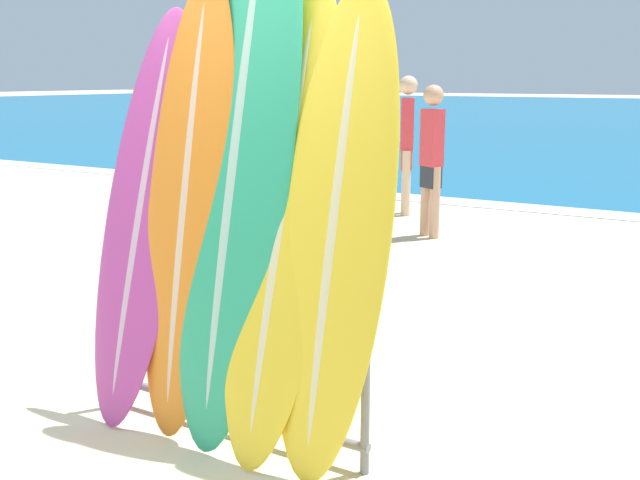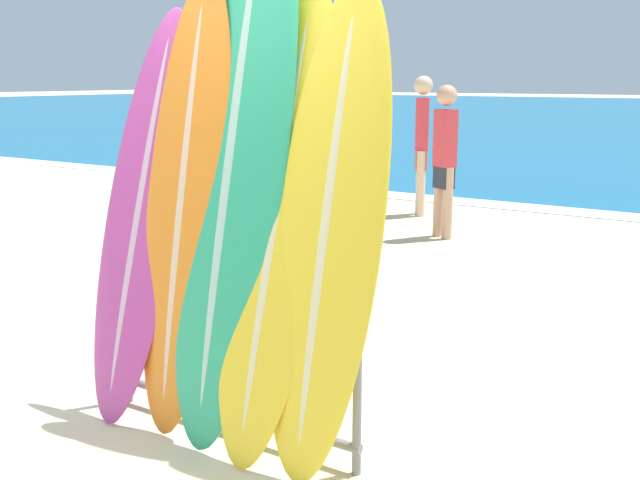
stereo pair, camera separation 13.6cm
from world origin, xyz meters
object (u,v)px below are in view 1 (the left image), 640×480
(surfboard_rack, at_px, (234,350))
(person_mid_beach, at_px, (432,155))
(surfboard_slot_1, at_px, (188,205))
(surfboard_slot_3, at_px, (283,224))
(person_near_water, at_px, (407,140))
(surfboard_slot_0, at_px, (144,215))
(surfboard_slot_4, at_px, (336,231))
(person_far_left, at_px, (319,165))
(surfboard_slot_2, at_px, (238,165))

(surfboard_rack, bearing_deg, person_mid_beach, 101.55)
(surfboard_slot_1, relative_size, surfboard_slot_3, 1.04)
(person_near_water, bearing_deg, surfboard_rack, -6.57)
(surfboard_slot_0, bearing_deg, surfboard_slot_3, 0.81)
(surfboard_slot_3, distance_m, surfboard_slot_4, 0.27)
(surfboard_slot_0, relative_size, person_mid_beach, 1.26)
(surfboard_slot_0, height_order, surfboard_slot_4, surfboard_slot_4)
(surfboard_rack, relative_size, person_near_water, 0.84)
(surfboard_slot_4, height_order, person_far_left, surfboard_slot_4)
(surfboard_rack, bearing_deg, person_near_water, 106.62)
(person_mid_beach, bearing_deg, surfboard_slot_1, 129.28)
(surfboard_slot_4, height_order, person_near_water, surfboard_slot_4)
(surfboard_rack, xyz_separation_m, surfboard_slot_0, (-0.57, 0.04, 0.59))
(person_near_water, xyz_separation_m, person_mid_beach, (0.79, -1.12, -0.05))
(surfboard_slot_4, relative_size, person_near_water, 1.23)
(surfboard_slot_0, bearing_deg, person_far_left, 106.02)
(surfboard_slot_4, bearing_deg, surfboard_slot_3, 176.83)
(surfboard_rack, height_order, surfboard_slot_3, surfboard_slot_3)
(surfboard_slot_3, height_order, surfboard_slot_4, surfboard_slot_4)
(surfboard_slot_1, relative_size, person_mid_beach, 1.36)
(person_near_water, xyz_separation_m, person_far_left, (0.24, -2.54, -0.05))
(surfboard_slot_3, distance_m, person_mid_beach, 4.90)
(surfboard_rack, relative_size, surfboard_slot_1, 0.65)
(person_near_water, distance_m, person_far_left, 2.56)
(person_mid_beach, xyz_separation_m, person_far_left, (-0.54, -1.42, 0.00))
(surfboard_slot_1, height_order, person_near_water, surfboard_slot_1)
(surfboard_slot_2, bearing_deg, person_near_water, 106.73)
(surfboard_slot_2, relative_size, surfboard_slot_3, 1.23)
(surfboard_slot_1, bearing_deg, person_mid_beach, 98.51)
(person_near_water, bearing_deg, surfboard_slot_0, -11.66)
(surfboard_slot_2, relative_size, person_mid_beach, 1.61)
(surfboard_rack, relative_size, surfboard_slot_2, 0.55)
(surfboard_slot_4, relative_size, person_mid_beach, 1.31)
(surfboard_slot_3, relative_size, surfboard_slot_4, 1.00)
(surfboard_rack, height_order, person_mid_beach, person_mid_beach)
(surfboard_rack, xyz_separation_m, surfboard_slot_1, (-0.27, 0.03, 0.67))
(surfboard_rack, xyz_separation_m, surfboard_slot_3, (0.26, 0.05, 0.62))
(surfboard_slot_1, distance_m, person_far_left, 3.58)
(surfboard_slot_4, bearing_deg, person_far_left, 121.60)
(surfboard_slot_3, bearing_deg, person_near_water, 109.01)
(surfboard_slot_0, xyz_separation_m, surfboard_slot_3, (0.82, 0.01, 0.03))
(surfboard_rack, relative_size, surfboard_slot_0, 0.70)
(surfboard_slot_3, bearing_deg, surfboard_slot_0, -179.19)
(surfboard_slot_4, distance_m, person_far_left, 3.92)
(person_near_water, bearing_deg, person_far_left, -17.76)
(surfboard_slot_3, xyz_separation_m, person_near_water, (-2.02, 5.86, -0.12))
(surfboard_slot_3, xyz_separation_m, surfboard_slot_4, (0.27, -0.02, 0.00))
(surfboard_slot_0, xyz_separation_m, person_mid_beach, (-0.41, 4.75, -0.14))
(surfboard_slot_1, relative_size, person_near_water, 1.28)
(surfboard_slot_0, height_order, surfboard_slot_1, surfboard_slot_1)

